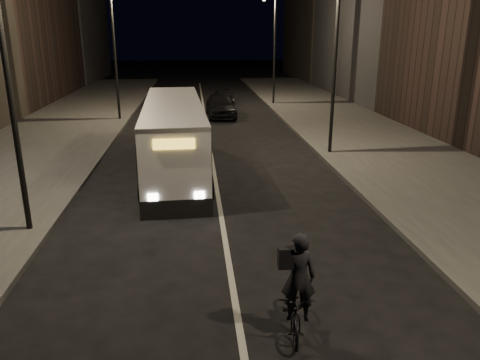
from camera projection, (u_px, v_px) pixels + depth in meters
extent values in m
plane|color=black|center=(234.00, 297.00, 10.32)|extent=(180.00, 180.00, 0.00)
cube|color=#3A3A38|center=(373.00, 142.00, 24.37)|extent=(7.00, 70.00, 0.16)
cube|color=#3A3A38|center=(36.00, 150.00, 22.77)|extent=(7.00, 70.00, 0.16)
cylinder|color=black|center=(335.00, 65.00, 20.96)|extent=(0.16, 0.16, 8.00)
cylinder|color=black|center=(275.00, 51.00, 36.14)|extent=(0.16, 0.16, 8.00)
cylinder|color=black|center=(9.00, 88.00, 12.32)|extent=(0.16, 0.16, 8.00)
cylinder|color=black|center=(115.00, 55.00, 29.39)|extent=(0.16, 0.16, 8.00)
cube|color=silver|center=(174.00, 138.00, 19.22)|extent=(2.65, 10.75, 2.84)
cube|color=black|center=(174.00, 128.00, 19.10)|extent=(2.71, 10.40, 1.02)
cube|color=silver|center=(173.00, 104.00, 18.80)|extent=(2.67, 10.75, 0.16)
cube|color=gold|center=(174.00, 144.00, 13.89)|extent=(1.25, 0.16, 0.31)
cylinder|color=black|center=(143.00, 191.00, 15.85)|extent=(0.35, 0.90, 0.89)
cylinder|color=black|center=(209.00, 188.00, 16.14)|extent=(0.35, 0.90, 0.89)
cylinder|color=black|center=(151.00, 143.00, 22.56)|extent=(0.35, 0.90, 0.89)
cylinder|color=black|center=(198.00, 142.00, 22.85)|extent=(0.35, 0.90, 0.89)
imported|color=black|center=(295.00, 307.00, 9.07)|extent=(0.90, 1.93, 0.97)
imported|color=black|center=(298.00, 277.00, 8.65)|extent=(0.70, 0.51, 1.78)
imported|color=black|center=(221.00, 105.00, 31.89)|extent=(2.02, 4.71, 1.59)
imported|color=#343436|center=(167.00, 96.00, 38.02)|extent=(1.81, 3.92, 1.24)
imported|color=black|center=(223.00, 97.00, 37.68)|extent=(1.62, 3.85, 1.11)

